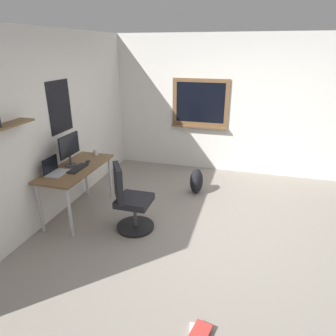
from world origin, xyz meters
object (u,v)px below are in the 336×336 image
at_px(desk, 77,173).
at_px(coffee_mug, 96,152).
at_px(monitor_primary, 69,148).
at_px(backpack, 196,181).
at_px(laptop, 55,170).
at_px(office_chair, 130,202).
at_px(keyboard, 78,168).
at_px(book_stack_on_floor, 199,333).
at_px(computer_mouse, 88,161).

relative_size(desk, coffee_mug, 14.18).
bearing_deg(monitor_primary, backpack, -55.81).
bearing_deg(backpack, laptop, 130.45).
relative_size(desk, office_chair, 1.37).
bearing_deg(monitor_primary, laptop, 171.59).
relative_size(keyboard, book_stack_on_floor, 1.53).
height_order(desk, backpack, desk).
height_order(desk, book_stack_on_floor, desk).
xyz_separation_m(monitor_primary, coffee_mug, (0.52, -0.11, -0.22)).
distance_m(laptop, coffee_mug, 0.86).
distance_m(office_chair, book_stack_on_floor, 1.91).
bearing_deg(laptop, desk, -25.41).
relative_size(office_chair, coffee_mug, 10.33).
height_order(monitor_primary, book_stack_on_floor, monitor_primary).
height_order(computer_mouse, coffee_mug, coffee_mug).
xyz_separation_m(laptop, backpack, (1.44, -1.69, -0.58)).
relative_size(monitor_primary, computer_mouse, 4.46).
bearing_deg(laptop, monitor_primary, -8.41).
height_order(desk, monitor_primary, monitor_primary).
bearing_deg(office_chair, laptop, 95.11).
bearing_deg(desk, monitor_primary, 70.32).
bearing_deg(keyboard, computer_mouse, 0.00).
bearing_deg(office_chair, keyboard, 80.70).
bearing_deg(office_chair, computer_mouse, 63.33).
bearing_deg(computer_mouse, backpack, -57.75).
xyz_separation_m(desk, coffee_mug, (0.55, -0.02, 0.13)).
relative_size(laptop, book_stack_on_floor, 1.28).
xyz_separation_m(keyboard, book_stack_on_floor, (-1.55, -2.04, -0.73)).
bearing_deg(desk, laptop, 154.59).
height_order(laptop, computer_mouse, laptop).
xyz_separation_m(laptop, keyboard, (0.23, -0.21, -0.04)).
bearing_deg(backpack, keyboard, 129.34).
relative_size(monitor_primary, keyboard, 1.25).
relative_size(office_chair, laptop, 3.06).
height_order(monitor_primary, coffee_mug, monitor_primary).
xyz_separation_m(backpack, book_stack_on_floor, (-2.77, -0.56, -0.19)).
relative_size(office_chair, book_stack_on_floor, 3.94).
xyz_separation_m(coffee_mug, backpack, (0.60, -1.53, -0.58)).
height_order(backpack, book_stack_on_floor, backpack).
distance_m(monitor_primary, coffee_mug, 0.58).
distance_m(office_chair, computer_mouse, 0.99).
relative_size(keyboard, computer_mouse, 3.56).
bearing_deg(monitor_primary, computer_mouse, -41.74).
bearing_deg(book_stack_on_floor, backpack, 11.45).
relative_size(monitor_primary, book_stack_on_floor, 1.92).
distance_m(laptop, backpack, 2.30).
xyz_separation_m(office_chair, coffee_mug, (0.75, 0.88, 0.39)).
distance_m(keyboard, book_stack_on_floor, 2.67).
xyz_separation_m(desk, computer_mouse, (0.21, -0.07, 0.10)).
bearing_deg(coffee_mug, laptop, 169.24).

